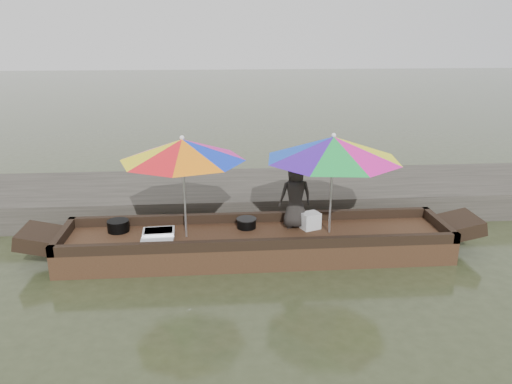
{
  "coord_description": "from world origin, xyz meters",
  "views": [
    {
      "loc": [
        -0.58,
        -7.04,
        3.31
      ],
      "look_at": [
        0.0,
        0.1,
        1.0
      ],
      "focal_mm": 35.0,
      "sensor_mm": 36.0,
      "label": 1
    }
  ],
  "objects": [
    {
      "name": "vendor",
      "position": [
        0.63,
        0.28,
        0.87
      ],
      "size": [
        0.54,
        0.39,
        1.04
      ],
      "primitive_type": "imported",
      "rotation": [
        0.0,
        0.0,
        3.25
      ],
      "color": "black",
      "rests_on": "boat_hull"
    },
    {
      "name": "cooking_pot",
      "position": [
        -2.13,
        0.31,
        0.44
      ],
      "size": [
        0.33,
        0.33,
        0.18
      ],
      "primitive_type": "cylinder",
      "color": "black",
      "rests_on": "boat_hull"
    },
    {
      "name": "water",
      "position": [
        0.0,
        0.0,
        0.0
      ],
      "size": [
        80.0,
        80.0,
        0.0
      ],
      "primitive_type": "plane",
      "color": "#2D331D",
      "rests_on": "ground"
    },
    {
      "name": "umbrella_bow",
      "position": [
        -1.07,
        0.0,
        1.12
      ],
      "size": [
        1.98,
        1.98,
        1.55
      ],
      "primitive_type": null,
      "rotation": [
        0.0,
        0.0,
        -0.09
      ],
      "color": "#E51490",
      "rests_on": "boat_hull"
    },
    {
      "name": "charcoal_grill",
      "position": [
        -0.14,
        0.29,
        0.42
      ],
      "size": [
        0.3,
        0.3,
        0.14
      ],
      "primitive_type": "cylinder",
      "color": "black",
      "rests_on": "boat_hull"
    },
    {
      "name": "tray_crayfish",
      "position": [
        -1.49,
        0.07,
        0.39
      ],
      "size": [
        0.49,
        0.36,
        0.09
      ],
      "primitive_type": "cube",
      "rotation": [
        0.0,
        0.0,
        0.06
      ],
      "color": "silver",
      "rests_on": "boat_hull"
    },
    {
      "name": "supply_bag",
      "position": [
        0.86,
        0.17,
        0.48
      ],
      "size": [
        0.34,
        0.31,
        0.26
      ],
      "primitive_type": "cube",
      "rotation": [
        0.0,
        0.0,
        0.38
      ],
      "color": "silver",
      "rests_on": "boat_hull"
    },
    {
      "name": "tray_scallop",
      "position": [
        -1.48,
        -0.14,
        0.38
      ],
      "size": [
        0.48,
        0.33,
        0.06
      ],
      "primitive_type": "cube",
      "rotation": [
        0.0,
        0.0,
        0.01
      ],
      "color": "silver",
      "rests_on": "boat_hull"
    },
    {
      "name": "boat_hull",
      "position": [
        0.0,
        0.0,
        0.17
      ],
      "size": [
        5.88,
        1.2,
        0.35
      ],
      "primitive_type": "cube",
      "color": "black",
      "rests_on": "water"
    },
    {
      "name": "umbrella_stern",
      "position": [
        1.13,
        0.0,
        1.12
      ],
      "size": [
        2.5,
        2.5,
        1.55
      ],
      "primitive_type": null,
      "rotation": [
        0.0,
        0.0,
        0.26
      ],
      "color": "orange",
      "rests_on": "boat_hull"
    },
    {
      "name": "dock",
      "position": [
        0.0,
        2.2,
        0.25
      ],
      "size": [
        22.0,
        2.2,
        0.5
      ],
      "primitive_type": "cube",
      "color": "#2D2B26",
      "rests_on": "ground"
    }
  ]
}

